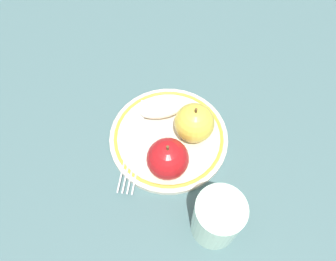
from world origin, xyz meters
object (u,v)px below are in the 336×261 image
(apple_red_whole, at_px, (194,123))
(apple_slice_front, at_px, (160,110))
(apple_second_whole, at_px, (168,159))
(drinking_glass, at_px, (217,218))
(plate, at_px, (168,138))
(fork, at_px, (136,141))

(apple_red_whole, height_order, apple_slice_front, apple_red_whole)
(apple_second_whole, height_order, drinking_glass, drinking_glass)
(plate, xyz_separation_m, apple_red_whole, (0.03, 0.03, 0.04))
(apple_slice_front, bearing_deg, fork, 46.51)
(apple_second_whole, xyz_separation_m, fork, (-0.08, 0.00, -0.03))
(plate, height_order, apple_slice_front, apple_slice_front)
(apple_second_whole, distance_m, apple_slice_front, 0.11)
(apple_slice_front, bearing_deg, plate, 99.28)
(apple_red_whole, bearing_deg, apple_second_whole, -84.02)
(plate, relative_size, apple_red_whole, 2.74)
(drinking_glass, bearing_deg, plate, 154.78)
(apple_second_whole, bearing_deg, fork, 178.50)
(apple_slice_front, relative_size, drinking_glass, 0.81)
(fork, distance_m, drinking_glass, 0.20)
(apple_second_whole, bearing_deg, drinking_glass, -12.69)
(fork, bearing_deg, apple_slice_front, 152.09)
(plate, distance_m, drinking_glass, 0.18)
(apple_slice_front, height_order, fork, apple_slice_front)
(plate, height_order, apple_second_whole, apple_second_whole)
(drinking_glass, bearing_deg, apple_second_whole, 167.31)
(drinking_glass, bearing_deg, apple_red_whole, 139.42)
(plate, bearing_deg, drinking_glass, -25.22)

